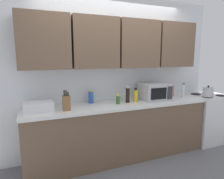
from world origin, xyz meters
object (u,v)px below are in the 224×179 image
Objects in this scene: knife_block at (66,103)px; bottle_blue_cleaner at (91,97)px; bottle_yellow_mustard at (136,95)px; bottle_red_sauce at (172,90)px; kettle at (208,92)px; bottle_clear_tall at (183,91)px; microwave at (155,92)px; bottle_soy_dark at (128,95)px; bottle_green_oil at (118,99)px; stove_range at (206,118)px; dish_rack at (39,107)px.

bottle_blue_cleaner is (0.43, 0.28, -0.01)m from knife_block.
bottle_red_sauce is (0.83, 0.13, 0.01)m from bottle_yellow_mustard.
kettle is at bearing -6.64° from bottle_yellow_mustard.
kettle is 0.45m from bottle_clear_tall.
microwave is (-1.02, 0.18, 0.04)m from kettle.
bottle_soy_dark is at bearing -173.16° from bottle_red_sauce.
kettle is 0.79× the size of bottle_red_sauce.
bottle_green_oil is at bearing 5.14° from knife_block.
stove_range is at bearing -1.07° from bottle_soy_dark.
bottle_blue_cleaner reaches higher than dish_rack.
dish_rack is at bearing -179.35° from microwave.
microwave reaches higher than bottle_soy_dark.
bottle_soy_dark is 1.03× the size of bottle_clear_tall.
knife_block is (-2.69, -0.07, 0.55)m from stove_range.
microwave reaches higher than dish_rack.
bottle_clear_tall is at bearing 159.07° from kettle.
knife_block reaches higher than bottle_red_sauce.
bottle_red_sauce reaches higher than bottle_yellow_mustard.
bottle_blue_cleaner is at bearing 151.16° from bottle_green_oil.
bottle_clear_tall is 1.69× the size of bottle_green_oil.
bottle_red_sauce reaches higher than stove_range.
bottle_yellow_mustard is 0.86× the size of bottle_soy_dark.
bottle_soy_dark is (-1.53, 0.17, 0.03)m from kettle.
kettle is 1.02× the size of bottle_blue_cleaner.
stove_range is 3.24× the size of knife_block.
bottle_green_oil is (-0.69, -0.04, -0.07)m from microwave.
bottle_yellow_mustard is at bearing -3.88° from bottle_soy_dark.
bottle_blue_cleaner reaches higher than bottle_green_oil.
bottle_clear_tall is at bearing 177.93° from stove_range.
bottle_soy_dark is (-1.70, 0.03, 0.57)m from stove_range.
knife_block is 1.88× the size of bottle_green_oil.
kettle is 0.63m from bottle_red_sauce.
bottle_yellow_mustard is at bearing -177.16° from microwave.
bottle_green_oil is at bearing -28.84° from bottle_blue_cleaner.
dish_rack is 1.48m from bottle_yellow_mustard.
microwave is 1.87× the size of bottle_red_sauce.
kettle reaches higher than bottle_blue_cleaner.
microwave is 1.86m from dish_rack.
microwave is 1.26× the size of dish_rack.
microwave is at bearing 1.03° from bottle_soy_dark.
stove_range is 2.33m from bottle_blue_cleaner.
bottle_clear_tall is (-0.42, 0.16, 0.03)m from kettle.
kettle is at bearing -27.20° from bottle_red_sauce.
stove_range is 1.95m from bottle_green_oil.
stove_range is at bearing -5.42° from bottle_blue_cleaner.
bottle_yellow_mustard is (-1.56, 0.02, 0.55)m from stove_range.
bottle_blue_cleaner is at bearing 177.52° from bottle_red_sauce.
dish_rack is at bearing -176.82° from bottle_red_sauce.
kettle reaches higher than dish_rack.
kettle is 2.87m from dish_rack.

